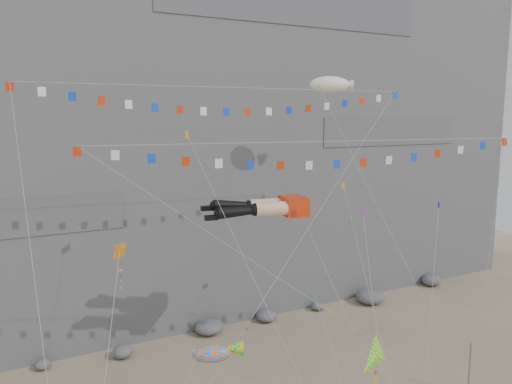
# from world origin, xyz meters

# --- Properties ---
(cliff) EXTENTS (80.00, 28.00, 50.00)m
(cliff) POSITION_xyz_m (0.00, 32.00, 25.00)
(cliff) COLOR slate
(cliff) RESTS_ON ground
(talus_boulders) EXTENTS (60.00, 3.00, 1.20)m
(talus_boulders) POSITION_xyz_m (0.00, 17.00, 0.60)
(talus_boulders) COLOR slate
(talus_boulders) RESTS_ON ground
(anchor_pole_right) EXTENTS (0.12, 0.12, 3.79)m
(anchor_pole_right) POSITION_xyz_m (12.76, -0.74, 1.90)
(anchor_pole_right) COLOR gray
(anchor_pole_right) RESTS_ON ground
(legs_kite) EXTENTS (7.76, 16.82, 19.67)m
(legs_kite) POSITION_xyz_m (0.79, 7.62, 13.20)
(legs_kite) COLOR red
(legs_kite) RESTS_ON ground
(flag_banner_upper) EXTENTS (28.38, 13.05, 28.43)m
(flag_banner_upper) POSITION_xyz_m (-0.94, 8.76, 21.57)
(flag_banner_upper) COLOR red
(flag_banner_upper) RESTS_ON ground
(flag_banner_lower) EXTENTS (28.90, 6.74, 20.94)m
(flag_banner_lower) POSITION_xyz_m (2.22, 2.77, 18.05)
(flag_banner_lower) COLOR red
(flag_banner_lower) RESTS_ON ground
(harlequin_kite) EXTENTS (4.44, 7.20, 14.80)m
(harlequin_kite) POSITION_xyz_m (-10.92, 1.68, 12.87)
(harlequin_kite) COLOR red
(harlequin_kite) RESTS_ON ground
(fish_windsock) EXTENTS (7.46, 3.26, 9.68)m
(fish_windsock) POSITION_xyz_m (-7.04, -0.76, 7.59)
(fish_windsock) COLOR #FF580D
(fish_windsock) RESTS_ON ground
(delta_kite) EXTENTS (2.68, 4.79, 8.19)m
(delta_kite) POSITION_xyz_m (2.18, -2.84, 6.23)
(delta_kite) COLOR yellow
(delta_kite) RESTS_ON ground
(blimp_windsock) EXTENTS (5.36, 14.92, 26.09)m
(blimp_windsock) POSITION_xyz_m (8.89, 11.48, 22.18)
(blimp_windsock) COLOR #F6EACA
(blimp_windsock) RESTS_ON ground
(small_kite_a) EXTENTS (4.20, 15.39, 23.80)m
(small_kite_a) POSITION_xyz_m (-4.64, 8.38, 18.09)
(small_kite_a) COLOR orange
(small_kite_a) RESTS_ON ground
(small_kite_b) EXTENTS (6.44, 10.80, 17.08)m
(small_kite_b) POSITION_xyz_m (7.79, 5.39, 12.26)
(small_kite_b) COLOR purple
(small_kite_b) RESTS_ON ground
(small_kite_c) EXTENTS (1.38, 8.14, 11.77)m
(small_kite_c) POSITION_xyz_m (0.14, 0.30, 8.93)
(small_kite_c) COLOR green
(small_kite_c) RESTS_ON ground
(small_kite_d) EXTENTS (5.69, 14.20, 20.36)m
(small_kite_d) POSITION_xyz_m (7.57, 7.40, 13.86)
(small_kite_d) COLOR orange
(small_kite_d) RESTS_ON ground
(small_kite_e) EXTENTS (10.27, 8.91, 18.18)m
(small_kite_e) POSITION_xyz_m (13.03, 3.10, 12.66)
(small_kite_e) COLOR #143EB3
(small_kite_e) RESTS_ON ground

